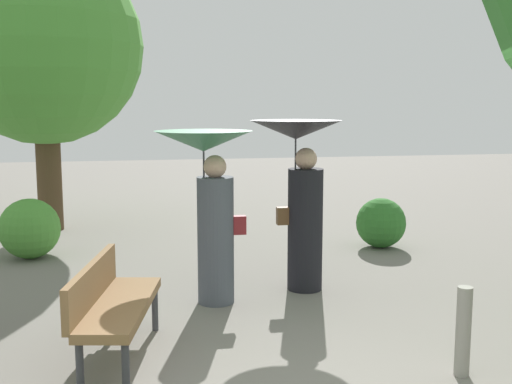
% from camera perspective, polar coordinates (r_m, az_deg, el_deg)
% --- Properties ---
extents(person_left, '(1.04, 1.04, 1.86)m').
position_cam_1_polar(person_left, '(6.69, -4.22, 0.30)').
color(person_left, '#474C56').
rests_on(person_left, ground).
extents(person_right, '(1.04, 1.04, 1.96)m').
position_cam_1_polar(person_right, '(7.17, 4.06, 1.12)').
color(person_right, black).
rests_on(person_right, ground).
extents(park_bench, '(0.76, 1.57, 0.83)m').
position_cam_1_polar(park_bench, '(5.50, -13.00, -9.58)').
color(park_bench, '#38383D').
rests_on(park_bench, ground).
extents(tree_near_left, '(3.25, 3.25, 5.19)m').
position_cam_1_polar(tree_near_left, '(11.14, -18.80, 13.80)').
color(tree_near_left, '#4C3823').
rests_on(tree_near_left, ground).
extents(bush_path_left, '(0.74, 0.74, 0.74)m').
position_cam_1_polar(bush_path_left, '(9.57, 11.25, -2.76)').
color(bush_path_left, '#2D6B28').
rests_on(bush_path_left, ground).
extents(bush_path_right, '(0.84, 0.84, 0.84)m').
position_cam_1_polar(bush_path_right, '(9.28, -19.83, -3.14)').
color(bush_path_right, '#4C9338').
rests_on(bush_path_right, ground).
extents(path_marker_post, '(0.12, 0.12, 0.73)m').
position_cam_1_polar(path_marker_post, '(5.36, 18.27, -11.92)').
color(path_marker_post, gray).
rests_on(path_marker_post, ground).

